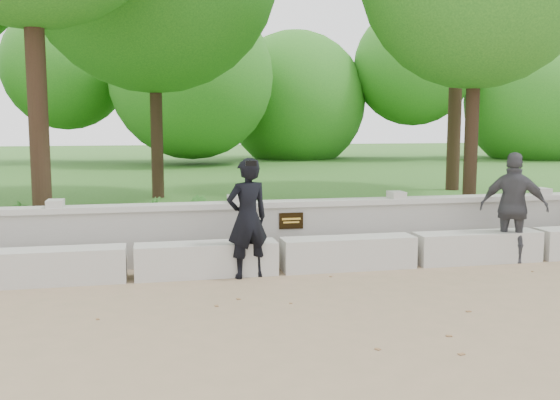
# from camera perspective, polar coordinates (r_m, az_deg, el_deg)

# --- Properties ---
(ground) EXTENTS (80.00, 80.00, 0.00)m
(ground) POSITION_cam_1_polar(r_m,az_deg,el_deg) (6.90, 3.25, -10.23)
(ground) COLOR #8D7256
(ground) RESTS_ON ground
(lawn) EXTENTS (40.00, 22.00, 0.25)m
(lawn) POSITION_cam_1_polar(r_m,az_deg,el_deg) (20.51, -7.12, 1.63)
(lawn) COLOR #2A5819
(lawn) RESTS_ON ground
(concrete_bench) EXTENTS (11.90, 0.45, 0.45)m
(concrete_bench) POSITION_cam_1_polar(r_m,az_deg,el_deg) (8.63, -0.08, -5.14)
(concrete_bench) COLOR #B0ADA6
(concrete_bench) RESTS_ON ground
(parapet_wall) EXTENTS (12.50, 0.35, 0.90)m
(parapet_wall) POSITION_cam_1_polar(r_m,az_deg,el_deg) (9.26, -0.98, -2.80)
(parapet_wall) COLOR #A5A39C
(parapet_wall) RESTS_ON ground
(man_main) EXTENTS (0.66, 0.61, 1.60)m
(man_main) POSITION_cam_1_polar(r_m,az_deg,el_deg) (8.24, -3.00, -1.67)
(man_main) COLOR black
(man_main) RESTS_ON ground
(visitor_right) EXTENTS (1.01, 0.86, 1.63)m
(visitor_right) POSITION_cam_1_polar(r_m,az_deg,el_deg) (9.78, 20.59, -0.65)
(visitor_right) COLOR #3B3C40
(visitor_right) RESTS_ON ground
(shrub_a) EXTENTS (0.34, 0.34, 0.54)m
(shrub_a) POSITION_cam_1_polar(r_m,az_deg,el_deg) (10.99, -22.59, -1.48)
(shrub_a) COLOR #337628
(shrub_a) RESTS_ON lawn
(shrub_b) EXTENTS (0.42, 0.46, 0.68)m
(shrub_b) POSITION_cam_1_polar(r_m,az_deg,el_deg) (9.79, -7.59, -1.58)
(shrub_b) COLOR #337628
(shrub_b) RESTS_ON lawn
(shrub_d) EXTENTS (0.36, 0.38, 0.52)m
(shrub_d) POSITION_cam_1_polar(r_m,az_deg,el_deg) (11.09, -11.41, -1.05)
(shrub_d) COLOR #337628
(shrub_d) RESTS_ON lawn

